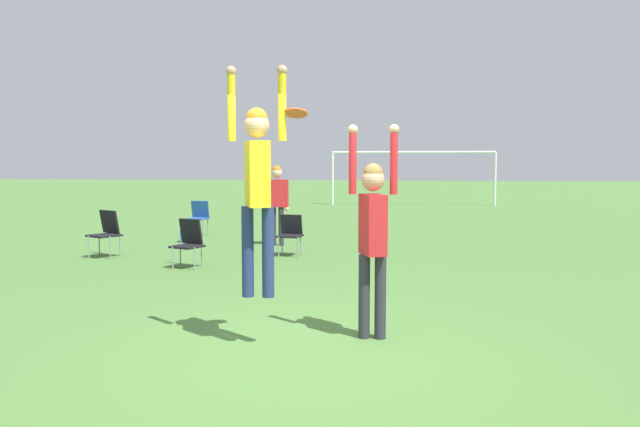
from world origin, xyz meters
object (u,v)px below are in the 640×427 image
Objects in this scene: camping_chair_2 at (107,230)px; cooler_box at (190,235)px; person_spectator_near at (277,197)px; camping_chair_1 at (290,231)px; frisbee at (296,113)px; person_jumping at (257,174)px; camping_chair_3 at (199,215)px; camping_chair_0 at (189,240)px; person_defending at (373,225)px.

camping_chair_2 is 2.23× the size of cooler_box.
camping_chair_1 is at bearing -83.12° from person_spectator_near.
frisbee is at bearing -91.62° from person_spectator_near.
camping_chair_3 is (-3.62, 9.27, -1.20)m from person_jumping.
camping_chair_0 is 2.22m from camping_chair_1.
frisbee reaches higher than camping_chair_2.
person_spectator_near is (3.02, 2.01, 0.55)m from camping_chair_2.
camping_chair_0 is (-3.39, 4.13, -0.71)m from person_defending.
person_spectator_near is (-0.54, 1.43, 0.59)m from camping_chair_1.
camping_chair_0 is (-2.27, 4.54, -1.24)m from person_jumping.
person_spectator_near is at bearing -10.70° from person_jumping.
camping_chair_3 is (-1.35, 4.72, 0.04)m from camping_chair_0.
camping_chair_3 is 1.42m from cooler_box.
camping_chair_0 is at bearing -71.66° from cooler_box.
cooler_box is at bearing -81.07° from camping_chair_2.
camping_chair_0 is at bearing -122.40° from person_spectator_near.
camping_chair_3 reaches higher than camping_chair_1.
person_jumping is 2.82× the size of camping_chair_1.
camping_chair_3 is at bearing 113.41° from frisbee.
person_spectator_near is (-2.38, 7.14, -0.12)m from person_defending.
camping_chair_1 is at bearing 100.21° from frisbee.
camping_chair_0 is 0.94× the size of camping_chair_2.
person_jumping reaches higher than camping_chair_2.
person_spectator_near is at bearing -59.16° from camping_chair_1.
cooler_box is (-3.38, 7.91, -1.57)m from person_jumping.
cooler_box is (-4.50, 7.50, -1.03)m from person_defending.
frisbee is at bearing -64.48° from cooler_box.
person_jumping is 7.10m from camping_chair_2.
camping_chair_3 reaches higher than camping_chair_0.
person_defending is 5.39m from camping_chair_0.
camping_chair_0 reaches higher than cooler_box.
camping_chair_2 is 0.51× the size of person_spectator_near.
frisbee is (0.38, 0.04, 0.59)m from person_jumping.
camping_chair_2 reaches higher than camping_chair_0.
person_defending is 2.47× the size of camping_chair_2.
person_spectator_near is at bearing -116.73° from camping_chair_2.
person_jumping is 6.29m from camping_chair_1.
camping_chair_0 is 1.05× the size of camping_chair_1.
cooler_box is at bearing -169.17° from person_defending.
frisbee is 0.29× the size of camping_chair_1.
frisbee reaches higher than camping_chair_1.
person_defending is at bearing 117.89° from camping_chair_1.
person_spectator_near is at bearing 178.28° from person_defending.
camping_chair_3 is at bearing -51.43° from camping_chair_0.
frisbee is 0.26× the size of camping_chair_2.
person_defending is 2.55× the size of camping_chair_3.
person_defending reaches higher than person_spectator_near.
frisbee is 0.28× the size of camping_chair_0.
camping_chair_1 is at bearing -13.48° from person_jumping.
person_jumping is at bearing 120.40° from camping_chair_3.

